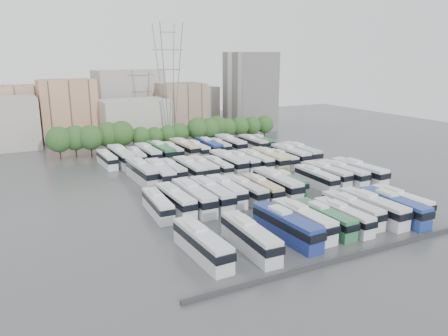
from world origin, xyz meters
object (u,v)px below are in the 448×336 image
bus_r2_s2 (160,173)px  bus_r3_s6 (184,148)px  bus_r0_s10 (394,206)px  bus_r1_s13 (359,171)px  bus_r2_s12 (290,155)px  bus_r3_s4 (161,151)px  bus_r0_s9 (373,207)px  bus_r1_s4 (226,190)px  electricity_pylon (169,78)px  bus_r3_s0 (107,159)px  bus_r3_s8 (209,147)px  bus_r0_s6 (324,218)px  bus_r0_s8 (352,209)px  bus_r3_s5 (172,151)px  bus_r1_s2 (194,197)px  bus_r1_s3 (211,194)px  bus_r2_s8 (241,161)px  bus_r3_s7 (197,149)px  bus_r0_s11 (400,201)px  bus_r1_s0 (158,204)px  bus_r2_s11 (282,159)px  bus_r3_s2 (136,156)px  bus_r0_s7 (343,216)px  bus_r1_s12 (342,173)px  bus_r3_s1 (121,156)px  apartment_tower (250,92)px  bus_r2_s6 (218,166)px  bus_r1_s7 (277,184)px  bus_r3_s9 (219,146)px  bus_r3_s10 (230,144)px  bus_r1_s8 (287,182)px  bus_r1_s5 (245,190)px  bus_r0_s4 (286,225)px  bus_r3_s3 (148,153)px  bus_r2_s5 (203,167)px  bus_r3_s12 (253,143)px  bus_r1_s10 (316,178)px  bus_r2_s4 (190,169)px  bus_r1_s1 (175,200)px  bus_r2_s1 (142,172)px  bus_r0_s0 (202,243)px  bus_r2_s7 (228,162)px  bus_r1_s6 (262,188)px  bus_r2_s9 (256,160)px

bus_r2_s2 → bus_r3_s6: bearing=58.9°
bus_r0_s10 → bus_r1_s13: 20.91m
bus_r2_s12 → bus_r3_s4: bearing=147.5°
bus_r0_s9 → bus_r1_s4: size_ratio=1.06×
electricity_pylon → bus_r3_s0: electricity_pylon is taller
bus_r0_s10 → bus_r3_s8: bearing=98.4°
bus_r0_s6 → bus_r0_s8: bearing=7.6°
bus_r3_s4 → bus_r3_s5: size_ratio=1.20×
bus_r1_s2 → bus_r1_s3: (3.35, 0.08, -0.02)m
bus_r2_s8 → bus_r3_s7: bus_r2_s8 is taller
electricity_pylon → bus_r0_s11: electricity_pylon is taller
bus_r1_s0 → bus_r2_s11: bus_r1_s0 is taller
bus_r2_s8 → bus_r3_s2: bearing=137.2°
bus_r0_s11 → bus_r2_s12: size_ratio=0.88×
bus_r1_s13 → bus_r0_s7: bearing=-141.7°
bus_r2_s12 → bus_r1_s12: bearing=-89.3°
bus_r1_s0 → bus_r3_s7: size_ratio=0.98×
bus_r3_s1 → apartment_tower: bearing=27.0°
bus_r1_s0 → bus_r2_s6: bus_r1_s0 is taller
bus_r0_s8 → bus_r1_s7: (-3.16, 16.30, 0.25)m
bus_r0_s9 → bus_r3_s9: (0.16, 54.32, -0.29)m
bus_r0_s9 → bus_r3_s10: 54.24m
bus_r0_s11 → bus_r1_s4: 29.28m
bus_r2_s2 → bus_r3_s10: (26.49, 19.43, 0.01)m
bus_r0_s6 → bus_r1_s8: bus_r0_s6 is taller
bus_r1_s5 → bus_r2_s8: bearing=59.8°
bus_r0_s6 → bus_r2_s6: bus_r0_s6 is taller
bus_r1_s0 → bus_r3_s7: 42.63m
bus_r0_s4 → bus_r3_s2: (-6.21, 52.84, -0.30)m
bus_r3_s3 → bus_r2_s2: bearing=-101.6°
bus_r0_s7 → bus_r3_s7: size_ratio=0.97×
bus_r0_s8 → bus_r2_s5: bus_r0_s8 is taller
bus_r3_s12 → bus_r0_s11: bearing=-94.5°
bus_r2_s11 → bus_r3_s5: bus_r3_s5 is taller
bus_r1_s10 → bus_r2_s4: (-19.70, 17.15, 0.16)m
bus_r1_s1 → bus_r3_s0: size_ratio=1.11×
bus_r2_s1 → bus_r2_s11: bearing=-5.6°
bus_r0_s0 → bus_r1_s13: size_ratio=0.93×
bus_r1_s5 → bus_r1_s8: bus_r1_s5 is taller
bus_r3_s0 → bus_r3_s8: bus_r3_s8 is taller
bus_r1_s0 → bus_r3_s3: size_ratio=0.88×
bus_r2_s2 → bus_r3_s1: bearing=103.1°
bus_r0_s9 → bus_r2_s4: bus_r0_s9 is taller
bus_r0_s8 → bus_r0_s4: bearing=-175.0°
bus_r3_s4 → bus_r3_s6: 6.88m
bus_r2_s7 → bus_r3_s8: size_ratio=1.05×
bus_r1_s6 → bus_r2_s7: (3.34, 19.41, 0.27)m
bus_r3_s6 → bus_r3_s4: bearing=-172.8°
bus_r2_s6 → bus_r2_s9: 9.77m
bus_r2_s11 → bus_r1_s4: bearing=-143.7°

